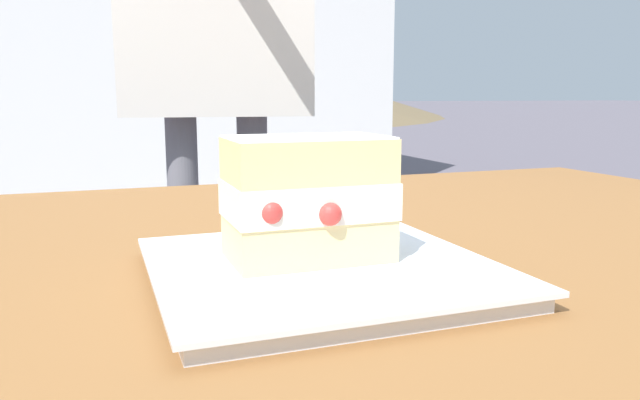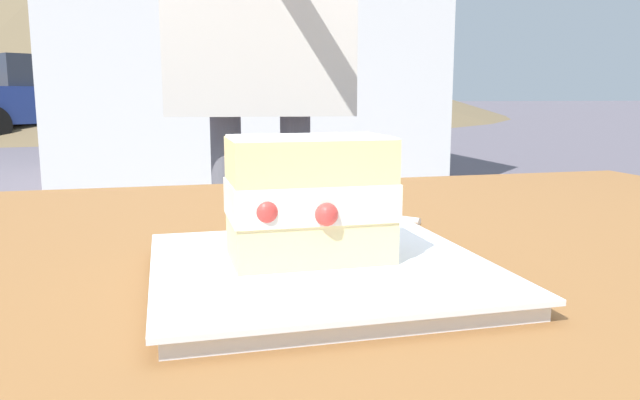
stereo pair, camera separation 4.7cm
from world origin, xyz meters
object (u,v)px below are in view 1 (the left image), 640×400
at_px(patio_table, 309,357).
at_px(dessert_fork, 323,212).
at_px(diner_person, 213,2).
at_px(cake_slice, 307,198).
at_px(dessert_plate, 320,271).

xyz_separation_m(patio_table, dessert_fork, (-0.09, -0.21, 0.09)).
bearing_deg(patio_table, diner_person, -96.21).
relative_size(dessert_fork, diner_person, 0.09).
bearing_deg(dessert_fork, patio_table, 66.74).
height_order(patio_table, cake_slice, cake_slice).
bearing_deg(cake_slice, dessert_fork, -113.01).
distance_m(dessert_fork, diner_person, 0.82).
relative_size(patio_table, cake_slice, 11.44).
height_order(cake_slice, diner_person, diner_person).
distance_m(patio_table, dessert_plate, 0.10).
bearing_deg(dessert_fork, cake_slice, 66.99).
xyz_separation_m(dessert_plate, cake_slice, (0.01, -0.01, 0.06)).
bearing_deg(patio_table, dessert_fork, -113.26).
bearing_deg(dessert_fork, dessert_plate, 69.18).
bearing_deg(cake_slice, diner_person, -96.68).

